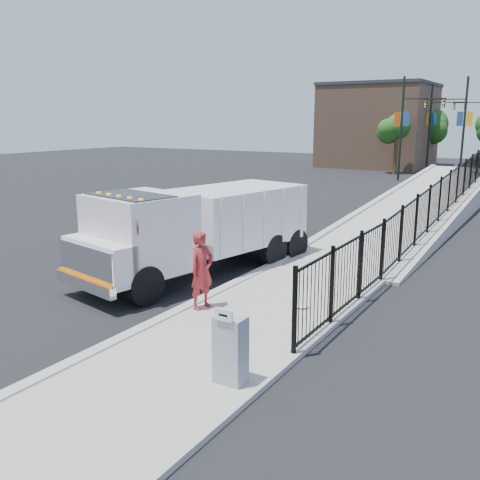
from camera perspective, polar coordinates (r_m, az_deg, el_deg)
The scene contains 16 objects.
ground at distance 14.55m, azimuth -3.58°, elevation -6.49°, with size 120.00×120.00×0.00m, color black.
sidewalk at distance 11.98m, azimuth -1.42°, elevation -10.52°, with size 3.55×12.00×0.12m, color #9E998E.
curb at distance 13.03m, azimuth -8.65°, elevation -8.59°, with size 0.30×12.00×0.16m, color #ADAAA3.
ramp at distance 28.26m, azimuth 19.03°, elevation 2.32°, with size 3.95×24.00×1.70m, color #9E998E.
iron_fence at distance 23.97m, azimuth 20.42°, elevation 2.63°, with size 0.10×28.00×1.80m, color black.
truck at distance 16.59m, azimuth -4.85°, elevation 1.56°, with size 4.21×8.55×2.81m.
worker at distance 13.39m, azimuth -4.11°, elevation -3.22°, with size 0.72×0.47×1.98m, color maroon.
utility_cabinet at distance 9.81m, azimuth -1.02°, elevation -11.62°, with size 0.55×0.40×1.25m, color gray.
arrow_sign at distance 9.35m, azimuth -1.76°, elevation -8.00°, with size 0.35×0.04×0.22m, color white.
debris at distance 13.75m, azimuth 6.60°, elevation -6.99°, with size 0.36×0.36×0.09m, color silver.
light_pole_0 at distance 44.48m, azimuth 17.23°, elevation 11.68°, with size 3.78×0.22×8.00m.
light_pole_1 at distance 46.25m, azimuth 22.41°, elevation 11.32°, with size 3.78×0.22×8.00m.
light_pole_2 at distance 54.96m, azimuth 19.90°, elevation 11.60°, with size 3.78×0.22×8.00m.
tree_0 at distance 49.47m, azimuth 16.41°, elevation 11.28°, with size 2.31×2.31×5.15m.
tree_2 at distance 59.38m, azimuth 19.74°, elevation 11.27°, with size 3.27×3.27×5.64m.
building at distance 57.77m, azimuth 14.54°, elevation 11.61°, with size 10.00×10.00×8.00m, color #8C664C.
Camera 1 is at (7.87, -11.25, 4.80)m, focal length 40.00 mm.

